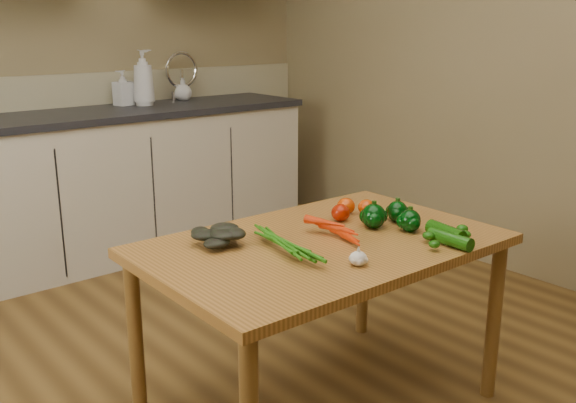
% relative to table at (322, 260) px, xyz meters
% --- Properties ---
extents(room, '(4.04, 5.04, 2.64)m').
position_rel_table_xyz_m(room, '(-0.20, 0.05, 0.66)').
color(room, brown).
rests_on(room, ground).
extents(counter_run, '(2.84, 0.64, 1.14)m').
position_rel_table_xyz_m(counter_run, '(0.01, 2.07, -0.13)').
color(counter_run, beige).
rests_on(counter_run, ground).
extents(table, '(1.25, 0.81, 0.66)m').
position_rel_table_xyz_m(table, '(0.00, 0.00, 0.00)').
color(table, '#AA7031').
rests_on(table, ground).
extents(soap_bottle_a, '(0.15, 0.14, 0.34)m').
position_rel_table_xyz_m(soap_bottle_a, '(0.44, 2.14, 0.48)').
color(soap_bottle_a, silver).
rests_on(soap_bottle_a, counter_run).
extents(soap_bottle_b, '(0.12, 0.12, 0.22)m').
position_rel_table_xyz_m(soap_bottle_b, '(0.34, 2.22, 0.42)').
color(soap_bottle_b, silver).
rests_on(soap_bottle_b, counter_run).
extents(soap_bottle_c, '(0.13, 0.13, 0.15)m').
position_rel_table_xyz_m(soap_bottle_c, '(0.77, 2.23, 0.38)').
color(soap_bottle_c, silver).
rests_on(soap_bottle_c, counter_run).
extents(carrot_bunch, '(0.23, 0.18, 0.06)m').
position_rel_table_xyz_m(carrot_bunch, '(-0.02, -0.01, 0.10)').
color(carrot_bunch, red).
rests_on(carrot_bunch, table).
extents(leafy_greens, '(0.18, 0.16, 0.09)m').
position_rel_table_xyz_m(leafy_greens, '(-0.32, 0.20, 0.12)').
color(leafy_greens, black).
rests_on(leafy_greens, table).
extents(garlic_bulb, '(0.06, 0.06, 0.05)m').
position_rel_table_xyz_m(garlic_bulb, '(-0.08, -0.25, 0.10)').
color(garlic_bulb, silver).
rests_on(garlic_bulb, table).
extents(pepper_a, '(0.09, 0.09, 0.09)m').
position_rel_table_xyz_m(pepper_a, '(0.25, -0.01, 0.12)').
color(pepper_a, black).
rests_on(pepper_a, table).
extents(pepper_b, '(0.08, 0.08, 0.08)m').
position_rel_table_xyz_m(pepper_b, '(0.37, -0.02, 0.11)').
color(pepper_b, black).
rests_on(pepper_b, table).
extents(pepper_c, '(0.08, 0.08, 0.08)m').
position_rel_table_xyz_m(pepper_c, '(0.32, -0.12, 0.11)').
color(pepper_c, black).
rests_on(pepper_c, table).
extents(tomato_a, '(0.07, 0.07, 0.07)m').
position_rel_table_xyz_m(tomato_a, '(0.21, 0.13, 0.11)').
color(tomato_a, '#961602').
rests_on(tomato_a, table).
extents(tomato_b, '(0.07, 0.07, 0.07)m').
position_rel_table_xyz_m(tomato_b, '(0.29, 0.18, 0.11)').
color(tomato_b, '#CB3B05').
rests_on(tomato_b, table).
extents(tomato_c, '(0.07, 0.07, 0.06)m').
position_rel_table_xyz_m(tomato_c, '(0.35, 0.12, 0.10)').
color(tomato_c, '#CB3B05').
rests_on(tomato_c, table).
extents(zucchini_a, '(0.08, 0.16, 0.05)m').
position_rel_table_xyz_m(zucchini_a, '(0.34, -0.26, 0.10)').
color(zucchini_a, '#104207').
rests_on(zucchini_a, table).
extents(zucchini_b, '(0.05, 0.17, 0.05)m').
position_rel_table_xyz_m(zucchini_b, '(0.30, -0.32, 0.10)').
color(zucchini_b, '#104207').
rests_on(zucchini_b, table).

